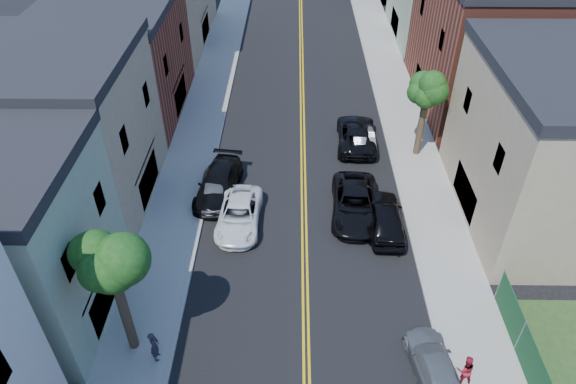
{
  "coord_description": "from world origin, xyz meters",
  "views": [
    {
      "loc": [
        -0.64,
        -0.22,
        20.42
      ],
      "look_at": [
        -0.96,
        23.09,
        2.0
      ],
      "focal_mm": 32.31,
      "sensor_mm": 36.0,
      "label": 1
    }
  ],
  "objects_px": {
    "black_car_right": "(385,217)",
    "pedestrian_right": "(465,369)",
    "grey_car_left": "(215,191)",
    "silver_car_right": "(361,136)",
    "black_suv_lane": "(355,204)",
    "grey_car_right": "(434,365)",
    "pedestrian_left": "(155,346)",
    "dark_car_right_far": "(356,134)",
    "white_pickup": "(239,215)",
    "black_car_left": "(219,184)"
  },
  "relations": [
    {
      "from": "grey_car_right",
      "to": "pedestrian_left",
      "type": "xyz_separation_m",
      "value": [
        -12.2,
        0.54,
        0.36
      ]
    },
    {
      "from": "dark_car_right_far",
      "to": "black_car_right",
      "type": "bearing_deg",
      "value": 98.12
    },
    {
      "from": "grey_car_left",
      "to": "black_car_right",
      "type": "bearing_deg",
      "value": -19.29
    },
    {
      "from": "dark_car_right_far",
      "to": "grey_car_right",
      "type": "bearing_deg",
      "value": 98.03
    },
    {
      "from": "pedestrian_right",
      "to": "grey_car_right",
      "type": "bearing_deg",
      "value": -15.14
    },
    {
      "from": "silver_car_right",
      "to": "pedestrian_left",
      "type": "distance_m",
      "value": 20.89
    },
    {
      "from": "black_car_right",
      "to": "pedestrian_right",
      "type": "xyz_separation_m",
      "value": [
        2.06,
        -9.88,
        0.08
      ]
    },
    {
      "from": "white_pickup",
      "to": "dark_car_right_far",
      "type": "height_order",
      "value": "dark_car_right_far"
    },
    {
      "from": "black_suv_lane",
      "to": "silver_car_right",
      "type": "bearing_deg",
      "value": 85.17
    },
    {
      "from": "black_car_right",
      "to": "silver_car_right",
      "type": "distance_m",
      "value": 8.94
    },
    {
      "from": "grey_car_left",
      "to": "black_car_left",
      "type": "relative_size",
      "value": 0.77
    },
    {
      "from": "pedestrian_left",
      "to": "pedestrian_right",
      "type": "xyz_separation_m",
      "value": [
        13.4,
        -0.93,
        -0.06
      ]
    },
    {
      "from": "black_car_right",
      "to": "dark_car_right_far",
      "type": "distance_m",
      "value": 9.08
    },
    {
      "from": "black_car_left",
      "to": "black_car_right",
      "type": "distance_m",
      "value": 10.44
    },
    {
      "from": "grey_car_left",
      "to": "silver_car_right",
      "type": "height_order",
      "value": "grey_car_left"
    },
    {
      "from": "grey_car_right",
      "to": "pedestrian_left",
      "type": "distance_m",
      "value": 12.22
    },
    {
      "from": "black_car_right",
      "to": "pedestrian_left",
      "type": "distance_m",
      "value": 14.45
    },
    {
      "from": "grey_car_right",
      "to": "silver_car_right",
      "type": "bearing_deg",
      "value": -93.09
    },
    {
      "from": "grey_car_left",
      "to": "pedestrian_right",
      "type": "relative_size",
      "value": 2.7
    },
    {
      "from": "silver_car_right",
      "to": "black_suv_lane",
      "type": "bearing_deg",
      "value": 77.65
    },
    {
      "from": "grey_car_left",
      "to": "grey_car_right",
      "type": "relative_size",
      "value": 0.97
    },
    {
      "from": "white_pickup",
      "to": "black_car_left",
      "type": "height_order",
      "value": "black_car_left"
    },
    {
      "from": "silver_car_right",
      "to": "pedestrian_left",
      "type": "height_order",
      "value": "pedestrian_left"
    },
    {
      "from": "grey_car_right",
      "to": "grey_car_left",
      "type": "bearing_deg",
      "value": -54.72
    },
    {
      "from": "black_suv_lane",
      "to": "grey_car_right",
      "type": "bearing_deg",
      "value": -73.37
    },
    {
      "from": "white_pickup",
      "to": "pedestrian_left",
      "type": "height_order",
      "value": "pedestrian_left"
    },
    {
      "from": "white_pickup",
      "to": "grey_car_left",
      "type": "relative_size",
      "value": 1.22
    },
    {
      "from": "white_pickup",
      "to": "dark_car_right_far",
      "type": "distance_m",
      "value": 11.63
    },
    {
      "from": "grey_car_right",
      "to": "black_car_right",
      "type": "bearing_deg",
      "value": -92.19
    },
    {
      "from": "white_pickup",
      "to": "grey_car_left",
      "type": "distance_m",
      "value": 2.79
    },
    {
      "from": "dark_car_right_far",
      "to": "black_suv_lane",
      "type": "relative_size",
      "value": 0.98
    },
    {
      "from": "black_car_left",
      "to": "pedestrian_left",
      "type": "height_order",
      "value": "pedestrian_left"
    },
    {
      "from": "white_pickup",
      "to": "black_car_left",
      "type": "bearing_deg",
      "value": 120.23
    },
    {
      "from": "grey_car_left",
      "to": "black_car_left",
      "type": "bearing_deg",
      "value": 69.53
    },
    {
      "from": "black_suv_lane",
      "to": "black_car_left",
      "type": "bearing_deg",
      "value": 171.02
    },
    {
      "from": "dark_car_right_far",
      "to": "pedestrian_right",
      "type": "distance_m",
      "value": 19.15
    },
    {
      "from": "dark_car_right_far",
      "to": "black_suv_lane",
      "type": "distance_m",
      "value": 7.84
    },
    {
      "from": "grey_car_left",
      "to": "grey_car_right",
      "type": "bearing_deg",
      "value": -53.05
    },
    {
      "from": "grey_car_right",
      "to": "pedestrian_right",
      "type": "relative_size",
      "value": 2.77
    },
    {
      "from": "grey_car_right",
      "to": "dark_car_right_far",
      "type": "height_order",
      "value": "dark_car_right_far"
    },
    {
      "from": "grey_car_right",
      "to": "pedestrian_right",
      "type": "xyz_separation_m",
      "value": [
        1.2,
        -0.39,
        0.3
      ]
    },
    {
      "from": "dark_car_right_far",
      "to": "pedestrian_left",
      "type": "relative_size",
      "value": 3.39
    },
    {
      "from": "white_pickup",
      "to": "black_suv_lane",
      "type": "bearing_deg",
      "value": 10.45
    },
    {
      "from": "grey_car_left",
      "to": "grey_car_right",
      "type": "distance_m",
      "value": 16.24
    },
    {
      "from": "pedestrian_right",
      "to": "white_pickup",
      "type": "bearing_deg",
      "value": -41.13
    },
    {
      "from": "silver_car_right",
      "to": "dark_car_right_far",
      "type": "height_order",
      "value": "dark_car_right_far"
    },
    {
      "from": "grey_car_right",
      "to": "pedestrian_right",
      "type": "bearing_deg",
      "value": 154.7
    },
    {
      "from": "black_suv_lane",
      "to": "pedestrian_right",
      "type": "relative_size",
      "value": 3.7
    },
    {
      "from": "grey_car_left",
      "to": "black_car_right",
      "type": "xyz_separation_m",
      "value": [
        10.14,
        -2.45,
        0.13
      ]
    },
    {
      "from": "grey_car_right",
      "to": "white_pickup",
      "type": "bearing_deg",
      "value": -53.66
    }
  ]
}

